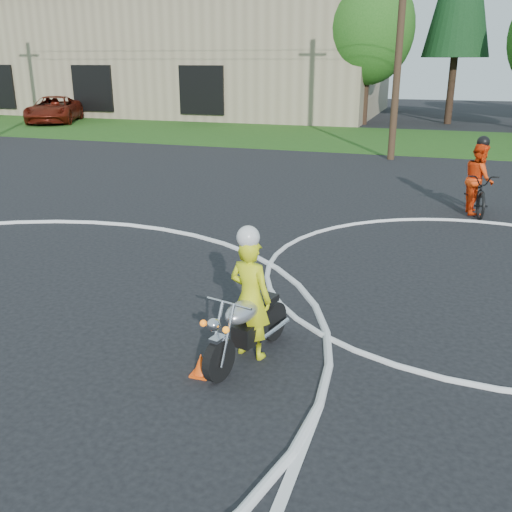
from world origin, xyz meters
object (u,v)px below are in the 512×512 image
(primary_motorcycle, at_px, (247,327))
(rider_second_grp, at_px, (478,186))
(rider_primary_grp, at_px, (250,295))
(pickup_grp, at_px, (54,110))

(primary_motorcycle, height_order, rider_second_grp, rider_second_grp)
(rider_second_grp, bearing_deg, rider_primary_grp, -118.14)
(primary_motorcycle, bearing_deg, pickup_grp, 145.08)
(pickup_grp, bearing_deg, rider_second_grp, -56.59)
(primary_motorcycle, relative_size, pickup_grp, 0.29)
(rider_second_grp, bearing_deg, primary_motorcycle, -117.91)
(rider_primary_grp, bearing_deg, rider_second_grp, 85.05)
(primary_motorcycle, height_order, rider_primary_grp, rider_primary_grp)
(rider_second_grp, height_order, pickup_grp, rider_second_grp)
(rider_primary_grp, distance_m, pickup_grp, 33.17)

